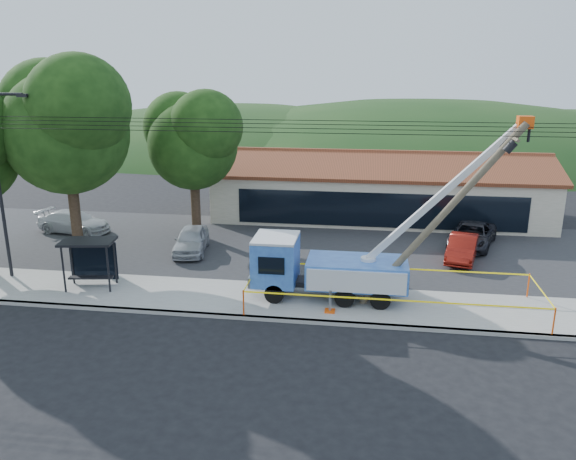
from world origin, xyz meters
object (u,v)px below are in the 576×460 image
(utility_truck, at_px, (326,266))
(car_red, at_px, (461,261))
(car_silver, at_px, (192,254))
(car_white, at_px, (75,234))
(car_dark, at_px, (471,248))
(leaning_pole, at_px, (447,210))
(bus_shelter, at_px, (90,252))

(utility_truck, bearing_deg, car_red, 42.45)
(utility_truck, bearing_deg, car_silver, 145.76)
(car_silver, height_order, car_white, car_silver)
(car_dark, bearing_deg, car_red, -90.64)
(car_red, xyz_separation_m, car_white, (-23.28, 1.92, 0.00))
(utility_truck, xyz_separation_m, car_red, (6.83, 6.25, -1.62))
(leaning_pole, relative_size, car_dark, 1.66)
(utility_truck, bearing_deg, car_dark, 48.67)
(utility_truck, xyz_separation_m, bus_shelter, (-10.94, -0.34, 0.21))
(car_red, relative_size, car_white, 0.86)
(leaning_pole, xyz_separation_m, bus_shelter, (-15.88, 0.13, -2.63))
(car_silver, bearing_deg, utility_truck, -43.21)
(car_dark, bearing_deg, leaning_pole, -87.96)
(leaning_pole, distance_m, car_silver, 14.86)
(bus_shelter, height_order, car_red, bus_shelter)
(car_red, distance_m, car_dark, 2.69)
(car_white, bearing_deg, bus_shelter, -136.97)
(car_white, xyz_separation_m, car_dark, (24.18, 0.62, 0.00))
(bus_shelter, distance_m, car_silver, 6.74)
(leaning_pole, xyz_separation_m, car_dark, (2.80, 9.26, -4.46))
(leaning_pole, distance_m, car_red, 8.29)
(car_dark, bearing_deg, utility_truck, -112.49)
(bus_shelter, relative_size, car_red, 0.65)
(utility_truck, relative_size, bus_shelter, 4.33)
(bus_shelter, xyz_separation_m, car_silver, (2.98, 5.76, -1.83))
(car_red, bearing_deg, utility_truck, -123.28)
(bus_shelter, relative_size, car_dark, 0.54)
(car_silver, relative_size, car_white, 0.89)
(car_silver, height_order, car_dark, car_silver)
(car_red, bearing_deg, bus_shelter, -145.38)
(car_silver, distance_m, car_red, 14.81)
(bus_shelter, xyz_separation_m, car_white, (-5.51, 8.52, -1.83))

